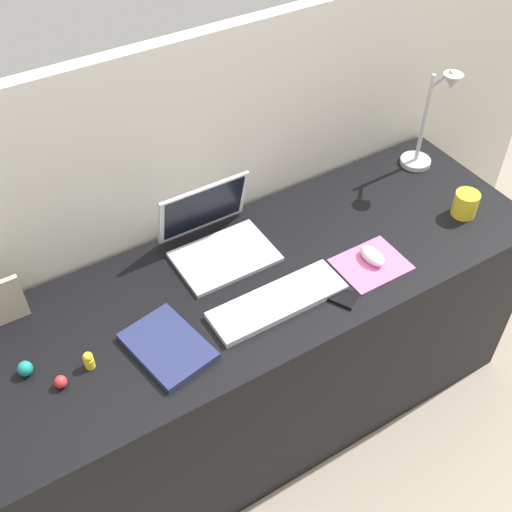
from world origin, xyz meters
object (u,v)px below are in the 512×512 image
(cell_phone, at_px, (336,294))
(notebook_pad, at_px, (168,346))
(laptop, at_px, (215,235))
(toy_figurine_red, at_px, (61,382))
(keyboard, at_px, (278,301))
(coffee_mug, at_px, (465,204))
(toy_figurine_yellow, at_px, (89,360))
(desk_lamp, at_px, (431,123))
(toy_figurine_teal, at_px, (25,369))
(picture_frame, at_px, (2,303))
(mouse, at_px, (372,256))

(cell_phone, xyz_separation_m, notebook_pad, (-0.50, 0.08, 0.01))
(laptop, relative_size, toy_figurine_red, 8.29)
(keyboard, bearing_deg, toy_figurine_red, 175.09)
(coffee_mug, bearing_deg, toy_figurine_yellow, 177.27)
(keyboard, distance_m, coffee_mug, 0.74)
(coffee_mug, distance_m, toy_figurine_red, 1.37)
(keyboard, distance_m, toy_figurine_yellow, 0.55)
(desk_lamp, relative_size, toy_figurine_teal, 9.30)
(laptop, height_order, coffee_mug, laptop)
(laptop, height_order, picture_frame, laptop)
(laptop, distance_m, mouse, 0.49)
(toy_figurine_red, bearing_deg, coffee_mug, -1.74)
(laptop, bearing_deg, picture_frame, 176.18)
(desk_lamp, height_order, toy_figurine_yellow, desk_lamp)
(mouse, bearing_deg, picture_frame, 161.34)
(toy_figurine_yellow, bearing_deg, laptop, 24.21)
(keyboard, height_order, notebook_pad, same)
(coffee_mug, xyz_separation_m, toy_figurine_red, (-1.37, 0.04, -0.02))
(laptop, relative_size, picture_frame, 2.00)
(cell_phone, relative_size, notebook_pad, 0.53)
(desk_lamp, height_order, picture_frame, desk_lamp)
(toy_figurine_yellow, height_order, toy_figurine_red, toy_figurine_yellow)
(mouse, bearing_deg, toy_figurine_red, 176.64)
(notebook_pad, bearing_deg, toy_figurine_red, 162.55)
(toy_figurine_yellow, bearing_deg, cell_phone, -10.78)
(mouse, bearing_deg, keyboard, 179.47)
(laptop, relative_size, keyboard, 0.73)
(laptop, xyz_separation_m, desk_lamp, (0.83, -0.02, 0.14))
(notebook_pad, relative_size, toy_figurine_yellow, 4.34)
(desk_lamp, relative_size, picture_frame, 2.69)
(keyboard, relative_size, cell_phone, 3.20)
(desk_lamp, bearing_deg, notebook_pad, -167.29)
(toy_figurine_teal, bearing_deg, picture_frame, 86.77)
(notebook_pad, bearing_deg, keyboard, -13.96)
(keyboard, relative_size, toy_figurine_teal, 9.43)
(laptop, xyz_separation_m, coffee_mug, (0.78, -0.29, -0.01))
(toy_figurine_teal, bearing_deg, mouse, -7.82)
(picture_frame, height_order, coffee_mug, picture_frame)
(cell_phone, bearing_deg, picture_frame, 125.86)
(cell_phone, height_order, notebook_pad, notebook_pad)
(keyboard, xyz_separation_m, toy_figurine_red, (-0.62, 0.05, 0.01))
(notebook_pad, xyz_separation_m, coffee_mug, (1.08, -0.01, 0.03))
(mouse, distance_m, coffee_mug, 0.40)
(laptop, distance_m, toy_figurine_teal, 0.67)
(mouse, height_order, cell_phone, mouse)
(notebook_pad, xyz_separation_m, toy_figurine_red, (-0.28, 0.03, 0.01))
(notebook_pad, distance_m, toy_figurine_red, 0.29)
(toy_figurine_teal, relative_size, toy_figurine_red, 1.20)
(coffee_mug, height_order, toy_figurine_yellow, coffee_mug)
(desk_lamp, distance_m, coffee_mug, 0.31)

